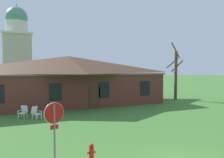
% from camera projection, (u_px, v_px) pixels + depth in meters
% --- Properties ---
extents(brick_building, '(19.54, 10.40, 5.26)m').
position_uv_depth(brick_building, '(68.00, 79.00, 25.93)').
color(brick_building, brown).
rests_on(brick_building, ground).
extents(dome_tower, '(5.18, 5.18, 16.09)m').
position_uv_depth(dome_tower, '(17.00, 50.00, 42.30)').
color(dome_tower, '#BCB29E').
rests_on(dome_tower, ground).
extents(stop_sign, '(0.78, 0.27, 2.60)m').
position_uv_depth(stop_sign, '(54.00, 123.00, 8.48)').
color(stop_sign, slate).
rests_on(stop_sign, ground).
extents(lawn_chair_by_porch, '(0.83, 0.86, 0.96)m').
position_uv_depth(lawn_chair_by_porch, '(23.00, 111.00, 17.78)').
color(lawn_chair_by_porch, silver).
rests_on(lawn_chair_by_porch, ground).
extents(lawn_chair_near_door, '(0.84, 0.87, 0.96)m').
position_uv_depth(lawn_chair_near_door, '(36.00, 112.00, 17.40)').
color(lawn_chair_near_door, white).
rests_on(lawn_chair_near_door, ground).
extents(lawn_chair_left_end, '(0.82, 0.86, 0.96)m').
position_uv_depth(lawn_chair_left_end, '(54.00, 109.00, 18.95)').
color(lawn_chair_left_end, white).
rests_on(lawn_chair_left_end, ground).
extents(bare_tree_beside_building, '(1.83, 1.83, 7.06)m').
position_uv_depth(bare_tree_beside_building, '(176.00, 73.00, 28.50)').
color(bare_tree_beside_building, brown).
rests_on(bare_tree_beside_building, ground).
extents(fire_hydrant, '(0.36, 0.28, 0.79)m').
position_uv_depth(fire_hydrant, '(91.00, 153.00, 9.35)').
color(fire_hydrant, red).
rests_on(fire_hydrant, ground).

